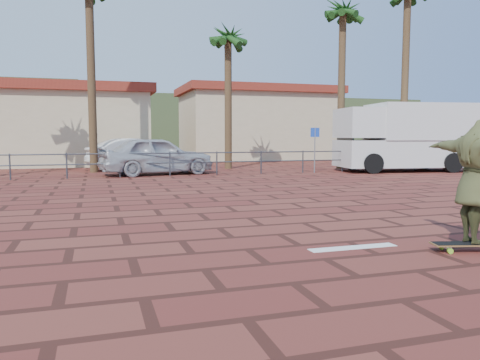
{
  "coord_description": "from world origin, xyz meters",
  "views": [
    {
      "loc": [
        -2.94,
        -7.24,
        1.67
      ],
      "look_at": [
        -0.24,
        1.47,
        0.8
      ],
      "focal_mm": 35.0,
      "sensor_mm": 36.0,
      "label": 1
    }
  ],
  "objects_px": {
    "skateboarder": "(479,182)",
    "campervan": "(404,136)",
    "longboard": "(476,244)",
    "car_silver": "(157,156)",
    "car_white": "(136,154)"
  },
  "relations": [
    {
      "from": "campervan",
      "to": "car_white",
      "type": "bearing_deg",
      "value": 165.68
    },
    {
      "from": "campervan",
      "to": "longboard",
      "type": "bearing_deg",
      "value": -114.48
    },
    {
      "from": "car_white",
      "to": "car_silver",
      "type": "bearing_deg",
      "value": 173.47
    },
    {
      "from": "skateboarder",
      "to": "campervan",
      "type": "height_order",
      "value": "campervan"
    },
    {
      "from": "skateboarder",
      "to": "car_white",
      "type": "bearing_deg",
      "value": 17.94
    },
    {
      "from": "longboard",
      "to": "car_white",
      "type": "xyz_separation_m",
      "value": [
        -3.28,
        18.42,
        0.66
      ]
    },
    {
      "from": "skateboarder",
      "to": "car_silver",
      "type": "height_order",
      "value": "skateboarder"
    },
    {
      "from": "campervan",
      "to": "car_silver",
      "type": "height_order",
      "value": "campervan"
    },
    {
      "from": "longboard",
      "to": "skateboarder",
      "type": "bearing_deg",
      "value": -12.11
    },
    {
      "from": "longboard",
      "to": "car_silver",
      "type": "height_order",
      "value": "car_silver"
    },
    {
      "from": "longboard",
      "to": "car_white",
      "type": "height_order",
      "value": "car_white"
    },
    {
      "from": "skateboarder",
      "to": "car_white",
      "type": "distance_m",
      "value": 18.71
    },
    {
      "from": "campervan",
      "to": "car_silver",
      "type": "xyz_separation_m",
      "value": [
        -11.35,
        1.51,
        -0.83
      ]
    },
    {
      "from": "car_silver",
      "to": "longboard",
      "type": "bearing_deg",
      "value": 179.84
    },
    {
      "from": "longboard",
      "to": "skateboarder",
      "type": "relative_size",
      "value": 0.59
    }
  ]
}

